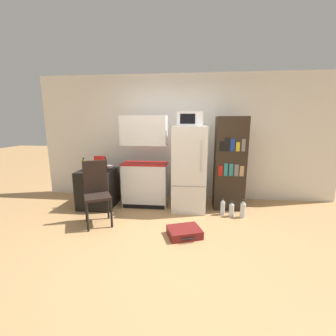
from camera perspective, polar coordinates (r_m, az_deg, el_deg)
ground_plane at (r=3.41m, az=-0.73°, el=-17.91°), size 24.00×24.00×0.00m
wall_back at (r=4.96m, az=4.32°, el=7.59°), size 6.40×0.10×2.67m
side_table at (r=4.76m, az=-17.25°, el=-4.83°), size 0.67×0.72×0.75m
kitchen_hutch at (r=4.50m, az=-5.87°, el=0.53°), size 0.89×0.46×1.80m
refrigerator at (r=4.31m, az=5.38°, el=-0.17°), size 0.63×0.68×1.61m
microwave at (r=4.22m, az=5.62°, el=12.30°), size 0.45×0.35×0.26m
bookshelf at (r=4.49m, az=15.39°, el=1.08°), size 0.58×0.39×1.78m
bottle_olive_oil at (r=4.69m, az=-20.58°, el=0.72°), size 0.07×0.07×0.25m
bottle_milk_white at (r=4.68m, az=-16.97°, el=0.41°), size 0.09×0.09×0.15m
bottle_wine_dark at (r=4.70m, az=-15.63°, el=1.03°), size 0.06×0.06×0.24m
bowl at (r=4.81m, az=-14.74°, el=0.34°), size 0.16×0.16×0.04m
cereal_box at (r=4.45m, az=-16.94°, el=1.00°), size 0.19×0.07×0.30m
chair at (r=3.91m, az=-17.75°, el=-4.75°), size 0.54×0.54×1.06m
suitcase_large_flat at (r=3.50m, az=4.17°, el=-15.93°), size 0.57×0.52×0.12m
water_bottle_front at (r=4.31m, az=13.70°, el=-9.79°), size 0.08×0.08×0.32m
water_bottle_middle at (r=4.27m, az=15.82°, el=-10.24°), size 0.09×0.09×0.29m
water_bottle_back at (r=4.28m, az=18.46°, el=-10.08°), size 0.09×0.09×0.34m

